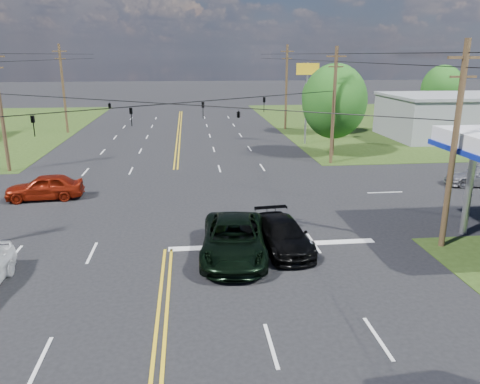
{
  "coord_description": "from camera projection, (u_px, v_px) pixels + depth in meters",
  "views": [
    {
      "loc": [
        1.12,
        -16.58,
        8.81
      ],
      "look_at": [
        3.62,
        6.0,
        2.13
      ],
      "focal_mm": 35.0,
      "sensor_mm": 36.0,
      "label": 1
    }
  ],
  "objects": [
    {
      "name": "pole_ne",
      "position": [
        334.0,
        104.0,
        38.18
      ],
      "size": [
        1.6,
        0.28,
        9.5
      ],
      "color": "#3D261A",
      "rests_on": "ground"
    },
    {
      "name": "pole_nw",
      "position": [
        1.0,
        108.0,
        35.44
      ],
      "size": [
        1.6,
        0.28,
        9.5
      ],
      "color": "#3D261A",
      "rests_on": "ground"
    },
    {
      "name": "pole_right_far",
      "position": [
        286.0,
        86.0,
        56.23
      ],
      "size": [
        1.6,
        0.28,
        10.0
      ],
      "color": "#3D261A",
      "rests_on": "ground"
    },
    {
      "name": "tree_right_b",
      "position": [
        324.0,
        97.0,
        53.05
      ],
      "size": [
        4.94,
        4.94,
        7.09
      ],
      "color": "#3D261A",
      "rests_on": "ground"
    },
    {
      "name": "tree_far_r",
      "position": [
        442.0,
        89.0,
        60.53
      ],
      "size": [
        5.32,
        5.32,
        7.63
      ],
      "color": "#3D261A",
      "rests_on": "ground"
    },
    {
      "name": "power_lines",
      "position": [
        165.0,
        59.0,
        25.28
      ],
      "size": [
        26.04,
        100.0,
        0.64
      ],
      "color": "black",
      "rests_on": "ground"
    },
    {
      "name": "ground",
      "position": [
        173.0,
        200.0,
        29.62
      ],
      "size": [
        280.0,
        280.0,
        0.0
      ],
      "primitive_type": "plane",
      "color": "black",
      "rests_on": "ground"
    },
    {
      "name": "grass_ne",
      "position": [
        437.0,
        122.0,
        63.83
      ],
      "size": [
        46.0,
        48.0,
        0.03
      ],
      "primitive_type": "cube",
      "color": "#263812",
      "rests_on": "ground"
    },
    {
      "name": "retail_ne",
      "position": [
        453.0,
        118.0,
        51.23
      ],
      "size": [
        14.0,
        10.0,
        4.4
      ],
      "primitive_type": "cube",
      "color": "gray",
      "rests_on": "ground"
    },
    {
      "name": "stop_bar",
      "position": [
        273.0,
        245.0,
        22.52
      ],
      "size": [
        10.0,
        0.5,
        0.02
      ],
      "primitive_type": "cube",
      "color": "silver",
      "rests_on": "ground"
    },
    {
      "name": "sedan_red",
      "position": [
        45.0,
        187.0,
        29.5
      ],
      "size": [
        4.83,
        2.27,
        1.6
      ],
      "primitive_type": "imported",
      "rotation": [
        0.0,
        0.0,
        -1.49
      ],
      "color": "maroon",
      "rests_on": "ground"
    },
    {
      "name": "pole_se",
      "position": [
        454.0,
        145.0,
        21.02
      ],
      "size": [
        1.6,
        0.28,
        9.5
      ],
      "color": "#3D261A",
      "rests_on": "ground"
    },
    {
      "name": "pickup_dkgreen",
      "position": [
        234.0,
        239.0,
        20.99
      ],
      "size": [
        3.43,
        6.4,
        1.71
      ],
      "primitive_type": "imported",
      "rotation": [
        0.0,
        0.0,
        -0.1
      ],
      "color": "black",
      "rests_on": "ground"
    },
    {
      "name": "suv_black",
      "position": [
        283.0,
        235.0,
        21.88
      ],
      "size": [
        2.43,
        5.08,
        1.43
      ],
      "primitive_type": "imported",
      "rotation": [
        0.0,
        0.0,
        0.09
      ],
      "color": "black",
      "rests_on": "ground"
    },
    {
      "name": "pole_left_far",
      "position": [
        63.0,
        88.0,
        53.49
      ],
      "size": [
        1.6,
        0.28,
        10.0
      ],
      "color": "#3D261A",
      "rests_on": "ground"
    },
    {
      "name": "span_wire_signals",
      "position": [
        169.0,
        104.0,
        27.92
      ],
      "size": [
        26.0,
        18.0,
        1.13
      ],
      "color": "black",
      "rests_on": "ground"
    },
    {
      "name": "tree_right_a",
      "position": [
        334.0,
        101.0,
        41.16
      ],
      "size": [
        5.7,
        5.7,
        8.18
      ],
      "color": "#3D261A",
      "rests_on": "ground"
    },
    {
      "name": "polesign_ne",
      "position": [
        307.0,
        81.0,
        46.38
      ],
      "size": [
        2.23,
        0.67,
        8.07
      ],
      "color": "#A5A5AA",
      "rests_on": "ground"
    },
    {
      "name": "sedan_far",
      "position": [
        480.0,
        176.0,
        32.62
      ],
      "size": [
        4.88,
        2.48,
        1.36
      ],
      "primitive_type": "imported",
      "rotation": [
        0.0,
        0.0,
        -1.7
      ],
      "color": "#A3A3A8",
      "rests_on": "ground"
    }
  ]
}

